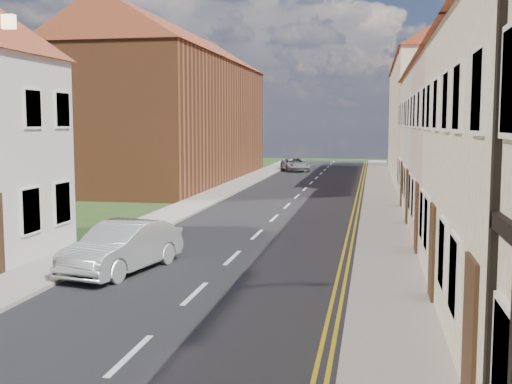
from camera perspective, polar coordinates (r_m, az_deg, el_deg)
name	(u,v)px	position (r m, az deg, el deg)	size (l,w,h in m)	color
road	(257,235)	(22.61, 0.08, -3.82)	(7.00, 90.00, 0.02)	black
pavement_left	(138,230)	(23.77, -10.43, -3.31)	(1.80, 90.00, 0.12)	#AAA19A
pavement_right	(384,237)	(22.25, 11.33, -3.97)	(1.80, 90.00, 0.12)	#AAA19A
cottage_r_cream_far	(490,111)	(32.06, 20.07, 6.76)	(8.30, 6.00, 9.00)	#B7B49A
block_right_far	(452,103)	(47.23, 16.99, 7.53)	(8.30, 24.20, 10.50)	#B7B49A
block_left_far	(174,103)	(43.98, -7.27, 7.87)	(8.30, 24.20, 10.50)	brown
car_mid	(123,247)	(17.32, -11.77, -4.82)	(1.41, 4.03, 1.33)	#AFB2B7
car_distant	(295,164)	(52.67, 3.49, 2.46)	(1.86, 4.03, 1.12)	#A8A9B0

